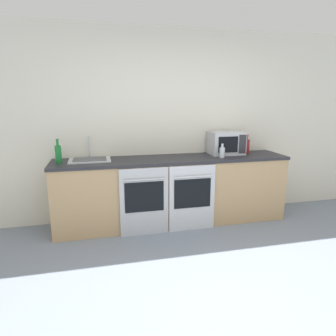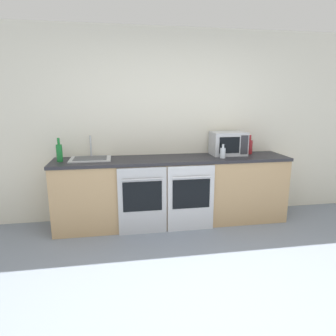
{
  "view_description": "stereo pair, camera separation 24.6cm",
  "coord_description": "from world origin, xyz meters",
  "px_view_note": "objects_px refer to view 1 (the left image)",
  "views": [
    {
      "loc": [
        -0.96,
        -1.92,
        1.66
      ],
      "look_at": [
        -0.07,
        1.87,
        0.77
      ],
      "focal_mm": 32.0,
      "sensor_mm": 36.0,
      "label": 1
    },
    {
      "loc": [
        -0.72,
        -1.97,
        1.66
      ],
      "look_at": [
        -0.07,
        1.87,
        0.77
      ],
      "focal_mm": 32.0,
      "sensor_mm": 36.0,
      "label": 2
    }
  ],
  "objects_px": {
    "oven_left": "(144,201)",
    "bottle_red": "(247,146)",
    "sink": "(90,159)",
    "oven_right": "(192,198)",
    "microwave": "(226,143)",
    "bottle_green": "(58,154)",
    "bottle_clear": "(222,152)"
  },
  "relations": [
    {
      "from": "oven_right",
      "to": "microwave",
      "type": "height_order",
      "value": "microwave"
    },
    {
      "from": "microwave",
      "to": "bottle_clear",
      "type": "distance_m",
      "value": 0.29
    },
    {
      "from": "microwave",
      "to": "bottle_red",
      "type": "distance_m",
      "value": 0.33
    },
    {
      "from": "microwave",
      "to": "bottle_green",
      "type": "relative_size",
      "value": 1.59
    },
    {
      "from": "oven_left",
      "to": "bottle_red",
      "type": "relative_size",
      "value": 3.22
    },
    {
      "from": "oven_left",
      "to": "sink",
      "type": "bearing_deg",
      "value": 148.4
    },
    {
      "from": "oven_left",
      "to": "oven_right",
      "type": "xyz_separation_m",
      "value": [
        0.62,
        0.0,
        0.0
      ]
    },
    {
      "from": "oven_left",
      "to": "bottle_green",
      "type": "relative_size",
      "value": 2.9
    },
    {
      "from": "bottle_clear",
      "to": "bottle_green",
      "type": "bearing_deg",
      "value": 176.53
    },
    {
      "from": "oven_right",
      "to": "bottle_green",
      "type": "bearing_deg",
      "value": 168.97
    },
    {
      "from": "microwave",
      "to": "bottle_green",
      "type": "bearing_deg",
      "value": -177.4
    },
    {
      "from": "sink",
      "to": "oven_right",
      "type": "bearing_deg",
      "value": -17.28
    },
    {
      "from": "sink",
      "to": "bottle_clear",
      "type": "bearing_deg",
      "value": -6.64
    },
    {
      "from": "bottle_clear",
      "to": "sink",
      "type": "relative_size",
      "value": 0.36
    },
    {
      "from": "oven_right",
      "to": "bottle_red",
      "type": "relative_size",
      "value": 3.22
    },
    {
      "from": "oven_left",
      "to": "bottle_green",
      "type": "bearing_deg",
      "value": 162.47
    },
    {
      "from": "oven_left",
      "to": "oven_right",
      "type": "height_order",
      "value": "same"
    },
    {
      "from": "bottle_green",
      "to": "bottle_red",
      "type": "bearing_deg",
      "value": 2.65
    },
    {
      "from": "oven_left",
      "to": "bottle_clear",
      "type": "xyz_separation_m",
      "value": [
        1.09,
        0.19,
        0.54
      ]
    },
    {
      "from": "oven_left",
      "to": "bottle_red",
      "type": "distance_m",
      "value": 1.73
    },
    {
      "from": "oven_left",
      "to": "bottle_red",
      "type": "bearing_deg",
      "value": 15.41
    },
    {
      "from": "sink",
      "to": "bottle_red",
      "type": "bearing_deg",
      "value": 1.16
    },
    {
      "from": "oven_left",
      "to": "microwave",
      "type": "relative_size",
      "value": 1.83
    },
    {
      "from": "oven_left",
      "to": "bottle_clear",
      "type": "height_order",
      "value": "bottle_clear"
    },
    {
      "from": "oven_left",
      "to": "bottle_green",
      "type": "distance_m",
      "value": 1.2
    },
    {
      "from": "oven_left",
      "to": "sink",
      "type": "relative_size",
      "value": 1.66
    },
    {
      "from": "oven_right",
      "to": "sink",
      "type": "distance_m",
      "value": 1.4
    },
    {
      "from": "microwave",
      "to": "bottle_red",
      "type": "relative_size",
      "value": 1.76
    },
    {
      "from": "oven_left",
      "to": "oven_right",
      "type": "distance_m",
      "value": 0.62
    },
    {
      "from": "bottle_green",
      "to": "bottle_red",
      "type": "distance_m",
      "value": 2.57
    },
    {
      "from": "oven_left",
      "to": "oven_right",
      "type": "bearing_deg",
      "value": 0.0
    },
    {
      "from": "oven_left",
      "to": "bottle_clear",
      "type": "distance_m",
      "value": 1.23
    }
  ]
}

